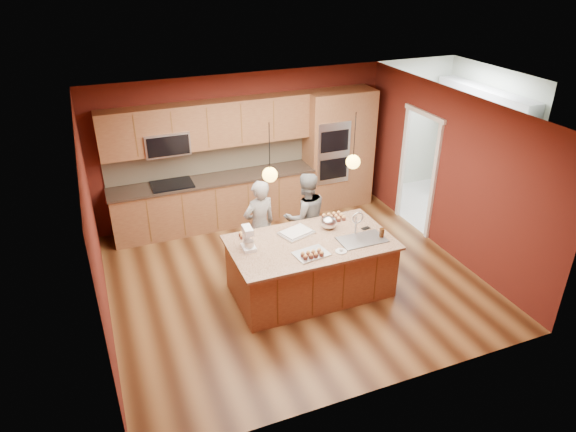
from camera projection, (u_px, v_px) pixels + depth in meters
name	position (u px, v px, depth m)	size (l,w,h in m)	color
floor	(293.00, 278.00, 8.07)	(5.50, 5.50, 0.00)	#422311
ceiling	(294.00, 110.00, 6.83)	(5.50, 5.50, 0.00)	white
wall_back	(242.00, 147.00, 9.51)	(5.50, 5.50, 0.00)	#561B14
wall_front	(384.00, 297.00, 5.39)	(5.50, 5.50, 0.00)	#561B14
wall_left	(94.00, 236.00, 6.54)	(5.00, 5.00, 0.00)	#561B14
wall_right	(449.00, 174.00, 8.36)	(5.00, 5.00, 0.00)	#561B14
cabinet_run	(211.00, 175.00, 9.25)	(3.74, 0.64, 2.30)	brown
oven_column	(338.00, 149.00, 9.96)	(1.30, 0.62, 2.30)	brown
doorway_trim	(417.00, 173.00, 9.15)	(0.08, 1.11, 2.20)	silver
laundry_room	(484.00, 109.00, 9.60)	(2.60, 2.70, 2.70)	beige
pendant_left	(270.00, 174.00, 6.66)	(0.20, 0.20, 0.80)	black
pendant_right	(353.00, 162.00, 7.06)	(0.20, 0.20, 0.80)	black
island	(311.00, 266.00, 7.58)	(2.35, 1.32, 1.25)	brown
person_left	(260.00, 226.00, 8.03)	(0.55, 0.36, 1.52)	black
person_right	(305.00, 217.00, 8.28)	(0.74, 0.57, 1.52)	slate
stand_mixer	(248.00, 240.00, 7.13)	(0.19, 0.26, 0.34)	white
sheet_cake	(296.00, 233.00, 7.56)	(0.56, 0.48, 0.05)	white
cooling_rack	(311.00, 254.00, 7.06)	(0.46, 0.33, 0.02)	#B6B9BD
mixing_bowl	(329.00, 222.00, 7.69)	(0.24, 0.24, 0.20)	silver
plate	(341.00, 251.00, 7.12)	(0.16, 0.16, 0.01)	silver
tumbler	(382.00, 233.00, 7.46)	(0.07, 0.07, 0.14)	#321B0A
phone	(366.00, 228.00, 7.72)	(0.13, 0.07, 0.01)	black
cupcakes_left	(244.00, 235.00, 7.48)	(0.16, 0.16, 0.07)	tan
cupcakes_rack	(312.00, 254.00, 6.97)	(0.32, 0.16, 0.07)	tan
cupcakes_right	(334.00, 217.00, 7.97)	(0.34, 0.26, 0.08)	tan
washer	(474.00, 189.00, 9.99)	(0.56, 0.58, 0.90)	white
dryer	(454.00, 176.00, 10.54)	(0.56, 0.58, 0.91)	white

